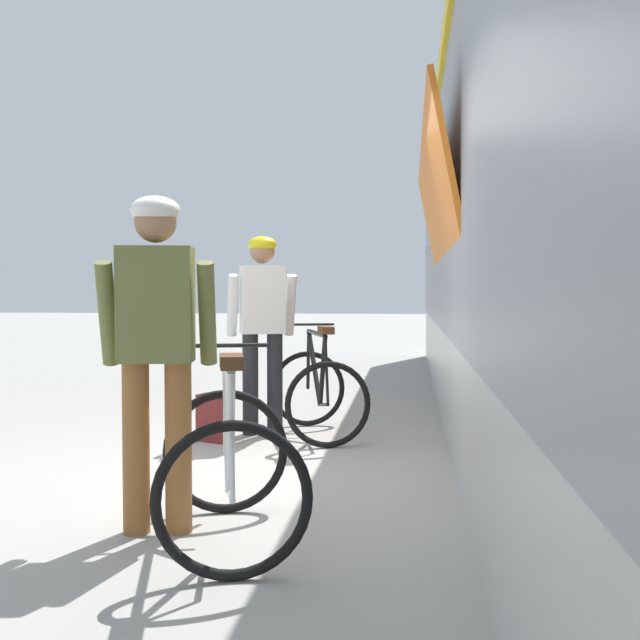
# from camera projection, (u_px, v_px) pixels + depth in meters

# --- Properties ---
(ground_plane) EXTENTS (80.00, 80.00, 0.00)m
(ground_plane) POSITION_uv_depth(u_px,v_px,m) (232.00, 483.00, 4.94)
(ground_plane) COLOR #A09E99
(cyclist_near_in_olive) EXTENTS (0.65, 0.38, 1.76)m
(cyclist_near_in_olive) POSITION_uv_depth(u_px,v_px,m) (156.00, 332.00, 3.88)
(cyclist_near_in_olive) COLOR #935B2D
(cyclist_near_in_olive) RESTS_ON ground
(cyclist_far_in_white) EXTENTS (0.66, 0.46, 1.76)m
(cyclist_far_in_white) POSITION_uv_depth(u_px,v_px,m) (262.00, 316.00, 6.62)
(cyclist_far_in_white) COLOR #232328
(cyclist_far_in_white) RESTS_ON ground
(bicycle_near_white) EXTENTS (0.97, 1.22, 0.99)m
(bicycle_near_white) POSITION_uv_depth(u_px,v_px,m) (229.00, 464.00, 3.74)
(bicycle_near_white) COLOR black
(bicycle_near_white) RESTS_ON ground
(bicycle_far_black) EXTENTS (0.99, 1.23, 0.99)m
(bicycle_far_black) POSITION_uv_depth(u_px,v_px,m) (317.00, 391.00, 6.52)
(bicycle_far_black) COLOR black
(bicycle_far_black) RESTS_ON ground
(backpack_on_platform) EXTENTS (0.33, 0.27, 0.40)m
(backpack_on_platform) POSITION_uv_depth(u_px,v_px,m) (215.00, 418.00, 6.32)
(backpack_on_platform) COLOR maroon
(backpack_on_platform) RESTS_ON ground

